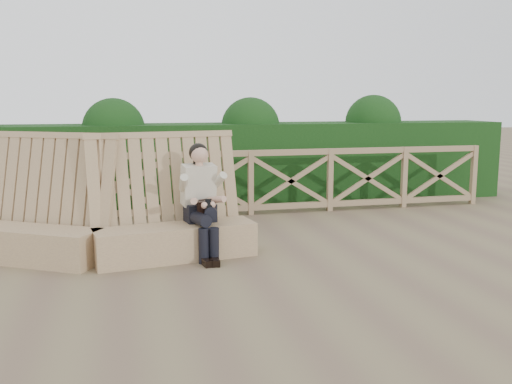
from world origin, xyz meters
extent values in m
plane|color=brown|center=(0.00, 0.00, 0.00)|extent=(60.00, 60.00, 0.00)
cube|color=#916E53|center=(-2.61, 1.40, 0.21)|extent=(1.93, 1.43, 0.42)
cube|color=#916E53|center=(-2.47, 1.63, 0.78)|extent=(1.90, 1.38, 1.54)
cube|color=#916E53|center=(-0.81, 1.05, 0.21)|extent=(2.01, 0.80, 0.42)
cube|color=#916E53|center=(-0.85, 1.32, 0.78)|extent=(2.00, 0.74, 1.54)
cube|color=black|center=(-0.48, 1.21, 0.53)|extent=(0.41, 0.32, 0.22)
cube|color=beige|center=(-0.49, 1.26, 0.88)|extent=(0.45, 0.36, 0.54)
sphere|color=tan|center=(-0.48, 1.21, 1.27)|extent=(0.25, 0.25, 0.21)
sphere|color=black|center=(-0.48, 1.24, 1.29)|extent=(0.27, 0.27, 0.23)
cylinder|color=black|center=(-0.53, 0.98, 0.51)|extent=(0.23, 0.49, 0.15)
cylinder|color=black|center=(-0.38, 1.03, 0.58)|extent=(0.23, 0.49, 0.17)
cylinder|color=black|center=(-0.51, 0.76, 0.21)|extent=(0.14, 0.14, 0.42)
cylinder|color=black|center=(-0.38, 0.76, 0.21)|extent=(0.14, 0.14, 0.42)
cube|color=black|center=(-0.49, 0.66, 0.04)|extent=(0.13, 0.26, 0.08)
cube|color=black|center=(-0.39, 0.66, 0.04)|extent=(0.13, 0.26, 0.08)
cube|color=black|center=(-0.43, 1.03, 0.63)|extent=(0.23, 0.16, 0.14)
cube|color=black|center=(-0.42, 0.86, 0.69)|extent=(0.09, 0.10, 0.12)
cube|color=#8E7053|center=(0.00, 3.50, 1.05)|extent=(10.10, 0.07, 0.10)
cube|color=#8E7053|center=(0.00, 3.50, 0.12)|extent=(10.10, 0.07, 0.10)
cube|color=black|center=(0.00, 4.70, 0.75)|extent=(12.00, 1.20, 1.50)
camera|label=1|loc=(-1.48, -5.79, 1.93)|focal=40.00mm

